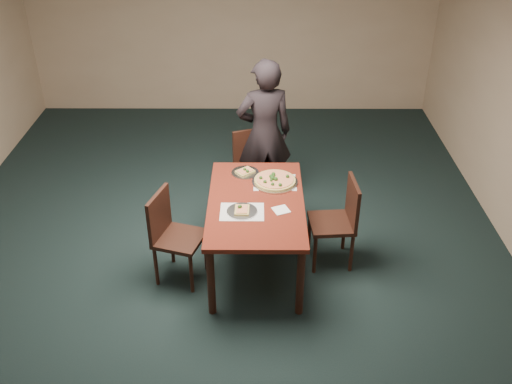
{
  "coord_description": "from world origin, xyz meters",
  "views": [
    {
      "loc": [
        0.39,
        -4.41,
        3.63
      ],
      "look_at": [
        0.37,
        0.1,
        0.85
      ],
      "focal_mm": 40.0,
      "sensor_mm": 36.0,
      "label": 1
    }
  ],
  "objects_px": {
    "diner": "(264,134)",
    "slice_plate_far": "(245,172)",
    "chair_right": "(340,218)",
    "chair_far": "(254,165)",
    "dining_table": "(256,209)",
    "chair_left": "(171,232)",
    "slice_plate_near": "(242,210)",
    "pizza_pan": "(275,180)"
  },
  "relations": [
    {
      "from": "chair_far",
      "to": "dining_table",
      "type": "bearing_deg",
      "value": -109.58
    },
    {
      "from": "chair_left",
      "to": "diner",
      "type": "bearing_deg",
      "value": -15.15
    },
    {
      "from": "dining_table",
      "to": "diner",
      "type": "relative_size",
      "value": 0.87
    },
    {
      "from": "chair_far",
      "to": "slice_plate_far",
      "type": "xyz_separation_m",
      "value": [
        -0.09,
        -0.59,
        0.25
      ]
    },
    {
      "from": "chair_right",
      "to": "slice_plate_near",
      "type": "distance_m",
      "value": 1.01
    },
    {
      "from": "chair_left",
      "to": "slice_plate_far",
      "type": "height_order",
      "value": "chair_left"
    },
    {
      "from": "chair_far",
      "to": "diner",
      "type": "distance_m",
      "value": 0.38
    },
    {
      "from": "chair_far",
      "to": "slice_plate_far",
      "type": "bearing_deg",
      "value": -119.35
    },
    {
      "from": "diner",
      "to": "slice_plate_near",
      "type": "relative_size",
      "value": 6.13
    },
    {
      "from": "chair_far",
      "to": "slice_plate_far",
      "type": "distance_m",
      "value": 0.64
    },
    {
      "from": "diner",
      "to": "slice_plate_far",
      "type": "xyz_separation_m",
      "value": [
        -0.2,
        -0.69,
        -0.1
      ]
    },
    {
      "from": "diner",
      "to": "slice_plate_near",
      "type": "height_order",
      "value": "diner"
    },
    {
      "from": "chair_right",
      "to": "pizza_pan",
      "type": "distance_m",
      "value": 0.73
    },
    {
      "from": "dining_table",
      "to": "chair_far",
      "type": "distance_m",
      "value": 1.12
    },
    {
      "from": "chair_left",
      "to": "chair_right",
      "type": "bearing_deg",
      "value": -64.3
    },
    {
      "from": "dining_table",
      "to": "pizza_pan",
      "type": "relative_size",
      "value": 3.32
    },
    {
      "from": "chair_far",
      "to": "chair_left",
      "type": "distance_m",
      "value": 1.49
    },
    {
      "from": "chair_left",
      "to": "slice_plate_far",
      "type": "xyz_separation_m",
      "value": [
        0.68,
        0.7,
        0.25
      ]
    },
    {
      "from": "chair_far",
      "to": "chair_right",
      "type": "xyz_separation_m",
      "value": [
        0.84,
        -1.04,
        0.0
      ]
    },
    {
      "from": "chair_far",
      "to": "pizza_pan",
      "type": "xyz_separation_m",
      "value": [
        0.21,
        -0.77,
        0.26
      ]
    },
    {
      "from": "chair_far",
      "to": "chair_left",
      "type": "bearing_deg",
      "value": -141.71
    },
    {
      "from": "chair_far",
      "to": "chair_left",
      "type": "height_order",
      "value": "same"
    },
    {
      "from": "dining_table",
      "to": "chair_left",
      "type": "distance_m",
      "value": 0.82
    },
    {
      "from": "chair_far",
      "to": "chair_right",
      "type": "relative_size",
      "value": 1.0
    },
    {
      "from": "diner",
      "to": "slice_plate_far",
      "type": "bearing_deg",
      "value": 62.17
    },
    {
      "from": "pizza_pan",
      "to": "slice_plate_near",
      "type": "relative_size",
      "value": 1.62
    },
    {
      "from": "chair_far",
      "to": "slice_plate_near",
      "type": "height_order",
      "value": "chair_far"
    },
    {
      "from": "slice_plate_far",
      "to": "chair_right",
      "type": "bearing_deg",
      "value": -26.23
    },
    {
      "from": "dining_table",
      "to": "slice_plate_far",
      "type": "distance_m",
      "value": 0.55
    },
    {
      "from": "diner",
      "to": "slice_plate_far",
      "type": "height_order",
      "value": "diner"
    },
    {
      "from": "chair_far",
      "to": "diner",
      "type": "height_order",
      "value": "diner"
    },
    {
      "from": "chair_left",
      "to": "diner",
      "type": "height_order",
      "value": "diner"
    },
    {
      "from": "slice_plate_near",
      "to": "chair_right",
      "type": "bearing_deg",
      "value": 15.08
    },
    {
      "from": "diner",
      "to": "slice_plate_far",
      "type": "distance_m",
      "value": 0.73
    },
    {
      "from": "dining_table",
      "to": "chair_left",
      "type": "bearing_deg",
      "value": -167.95
    },
    {
      "from": "slice_plate_far",
      "to": "chair_far",
      "type": "bearing_deg",
      "value": 81.56
    },
    {
      "from": "chair_far",
      "to": "chair_right",
      "type": "distance_m",
      "value": 1.34
    },
    {
      "from": "dining_table",
      "to": "diner",
      "type": "height_order",
      "value": "diner"
    },
    {
      "from": "chair_right",
      "to": "slice_plate_far",
      "type": "xyz_separation_m",
      "value": [
        -0.93,
        0.46,
        0.25
      ]
    },
    {
      "from": "diner",
      "to": "slice_plate_near",
      "type": "bearing_deg",
      "value": 69.62
    },
    {
      "from": "chair_left",
      "to": "chair_right",
      "type": "distance_m",
      "value": 1.62
    },
    {
      "from": "slice_plate_near",
      "to": "slice_plate_far",
      "type": "height_order",
      "value": "slice_plate_near"
    }
  ]
}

